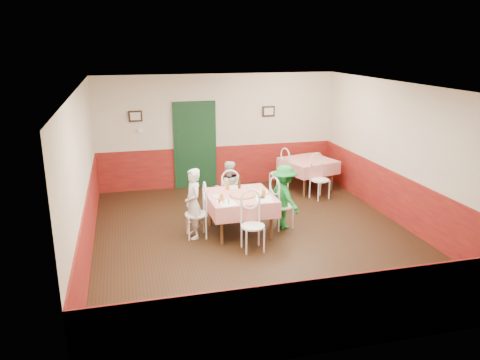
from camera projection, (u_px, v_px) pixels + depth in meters
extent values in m
plane|color=black|center=(256.00, 237.00, 8.83)|extent=(7.00, 7.00, 0.00)
plane|color=white|center=(258.00, 87.00, 8.04)|extent=(7.00, 7.00, 0.00)
cube|color=beige|center=(218.00, 131.00, 11.69)|extent=(6.00, 0.10, 2.80)
cube|color=beige|center=(345.00, 243.00, 5.18)|extent=(6.00, 0.10, 2.80)
cube|color=beige|center=(83.00, 177.00, 7.73)|extent=(0.10, 7.00, 2.80)
cube|color=beige|center=(404.00, 156.00, 9.14)|extent=(0.10, 7.00, 2.80)
cube|color=maroon|center=(219.00, 166.00, 11.93)|extent=(6.00, 0.03, 1.00)
cube|color=maroon|center=(339.00, 314.00, 5.45)|extent=(6.00, 0.03, 1.00)
cube|color=maroon|center=(89.00, 227.00, 7.99)|extent=(0.03, 7.00, 1.00)
cube|color=maroon|center=(399.00, 199.00, 9.39)|extent=(0.03, 7.00, 1.00)
cube|color=black|center=(195.00, 146.00, 11.60)|extent=(0.96, 0.06, 2.10)
cube|color=black|center=(135.00, 116.00, 11.04)|extent=(0.32, 0.03, 0.26)
cube|color=black|center=(269.00, 111.00, 11.82)|extent=(0.32, 0.03, 0.26)
cube|color=white|center=(141.00, 131.00, 11.17)|extent=(0.10, 0.03, 0.10)
cube|color=red|center=(240.00, 214.00, 8.97)|extent=(1.24, 1.24, 0.77)
cube|color=red|center=(308.00, 175.00, 11.60)|extent=(1.38, 1.38, 0.77)
cylinder|color=#B74723|center=(242.00, 195.00, 8.79)|extent=(0.48, 0.48, 0.03)
cylinder|color=white|center=(218.00, 196.00, 8.74)|extent=(0.25, 0.25, 0.01)
cylinder|color=white|center=(262.00, 192.00, 8.98)|extent=(0.25, 0.25, 0.01)
cylinder|color=white|center=(233.00, 188.00, 9.26)|extent=(0.25, 0.25, 0.01)
cylinder|color=#BF7219|center=(222.00, 198.00, 8.49)|extent=(0.07, 0.07, 0.13)
cylinder|color=#BF7219|center=(263.00, 193.00, 8.71)|extent=(0.08, 0.08, 0.14)
cylinder|color=#BF7219|center=(228.00, 186.00, 9.15)|extent=(0.07, 0.07, 0.13)
cylinder|color=#381C0A|center=(239.00, 183.00, 9.21)|extent=(0.06, 0.06, 0.22)
cylinder|color=silver|center=(224.00, 202.00, 8.34)|extent=(0.04, 0.04, 0.09)
cylinder|color=silver|center=(229.00, 202.00, 8.32)|extent=(0.04, 0.04, 0.09)
cylinder|color=#B23319|center=(219.00, 201.00, 8.38)|extent=(0.04, 0.04, 0.09)
cube|color=white|center=(227.00, 203.00, 8.40)|extent=(0.36, 0.44, 0.00)
cube|color=white|center=(264.00, 199.00, 8.62)|extent=(0.37, 0.45, 0.00)
cube|color=black|center=(261.00, 197.00, 8.66)|extent=(0.11, 0.09, 0.02)
imported|color=gray|center=(193.00, 204.00, 8.66)|extent=(0.39, 0.53, 1.33)
imported|color=gray|center=(229.00, 189.00, 9.74)|extent=(0.62, 0.50, 1.19)
imported|color=gray|center=(284.00, 197.00, 9.12)|extent=(0.67, 0.91, 1.27)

